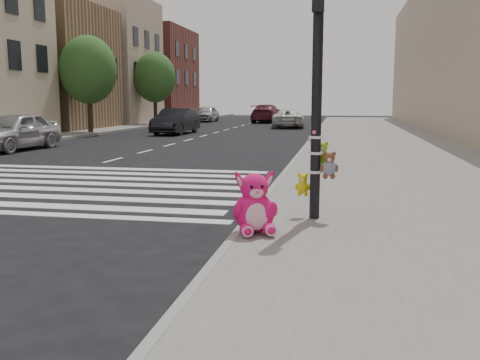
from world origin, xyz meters
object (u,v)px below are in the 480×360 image
(car_silver_far, at_px, (15,131))
(car_white_near, at_px, (288,118))
(car_dark_far, at_px, (176,121))
(signal_pole, at_px, (318,117))
(pink_bunny, at_px, (255,207))
(red_teddy, at_px, (257,222))

(car_silver_far, bearing_deg, car_white_near, 67.19)
(car_dark_far, distance_m, car_white_near, 10.00)
(car_dark_far, relative_size, car_white_near, 0.96)
(signal_pole, distance_m, car_dark_far, 23.37)
(car_dark_far, bearing_deg, pink_bunny, -67.58)
(signal_pole, bearing_deg, pink_bunny, -125.28)
(car_silver_far, xyz_separation_m, car_white_near, (9.00, 18.95, -0.11))
(pink_bunny, bearing_deg, car_dark_far, 88.95)
(car_silver_far, height_order, car_white_near, car_silver_far)
(signal_pole, bearing_deg, car_dark_far, 113.00)
(car_silver_far, relative_size, car_dark_far, 0.99)
(red_teddy, distance_m, car_dark_far, 23.87)
(car_white_near, bearing_deg, car_dark_far, 48.89)
(signal_pole, distance_m, car_silver_far, 16.46)
(signal_pole, relative_size, car_dark_far, 0.88)
(pink_bunny, height_order, car_white_near, car_white_near)
(red_teddy, bearing_deg, signal_pole, 16.84)
(red_teddy, height_order, car_white_near, car_white_near)
(car_silver_far, bearing_deg, signal_pole, -38.29)
(car_silver_far, relative_size, car_white_near, 0.95)
(pink_bunny, distance_m, red_teddy, 0.38)
(pink_bunny, relative_size, car_silver_far, 0.20)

